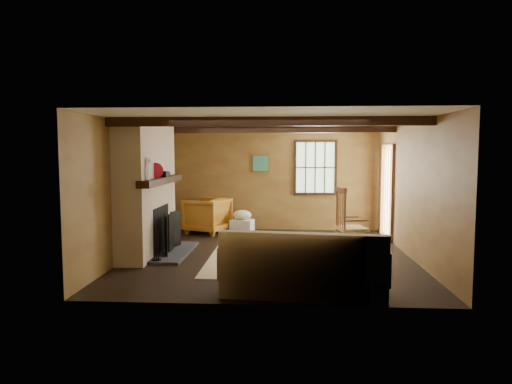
# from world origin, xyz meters

# --- Properties ---
(ground) EXTENTS (5.50, 5.50, 0.00)m
(ground) POSITION_xyz_m (0.00, 0.00, 0.00)
(ground) COLOR black
(ground) RESTS_ON ground
(room_envelope) EXTENTS (5.02, 5.52, 2.44)m
(room_envelope) POSITION_xyz_m (0.22, 0.26, 1.63)
(room_envelope) COLOR olive
(room_envelope) RESTS_ON ground
(fireplace) EXTENTS (1.02, 2.30, 2.40)m
(fireplace) POSITION_xyz_m (-2.23, -0.00, 1.10)
(fireplace) COLOR #9A563B
(fireplace) RESTS_ON ground
(rug) EXTENTS (2.50, 3.00, 0.01)m
(rug) POSITION_xyz_m (0.20, -0.20, 0.00)
(rug) COLOR beige
(rug) RESTS_ON ground
(rocking_chair) EXTENTS (0.98, 0.65, 1.24)m
(rocking_chair) POSITION_xyz_m (1.45, 0.12, 0.52)
(rocking_chair) COLOR tan
(rocking_chair) RESTS_ON ground
(sofa) EXTENTS (2.24, 1.18, 0.87)m
(sofa) POSITION_xyz_m (0.53, -2.25, 0.31)
(sofa) COLOR beige
(sofa) RESTS_ON ground
(firewood_pile) EXTENTS (0.71, 0.13, 0.26)m
(firewood_pile) POSITION_xyz_m (-1.84, 2.60, 0.13)
(firewood_pile) COLOR brown
(firewood_pile) RESTS_ON ground
(laundry_basket) EXTENTS (0.57, 0.48, 0.30)m
(laundry_basket) POSITION_xyz_m (-0.71, 2.29, 0.15)
(laundry_basket) COLOR white
(laundry_basket) RESTS_ON ground
(basket_pillow) EXTENTS (0.48, 0.41, 0.22)m
(basket_pillow) POSITION_xyz_m (-0.71, 2.29, 0.41)
(basket_pillow) COLOR beige
(basket_pillow) RESTS_ON laundry_basket
(armchair) EXTENTS (1.16, 1.15, 0.82)m
(armchair) POSITION_xyz_m (-1.52, 2.17, 0.41)
(armchair) COLOR #BF6026
(armchair) RESTS_ON ground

